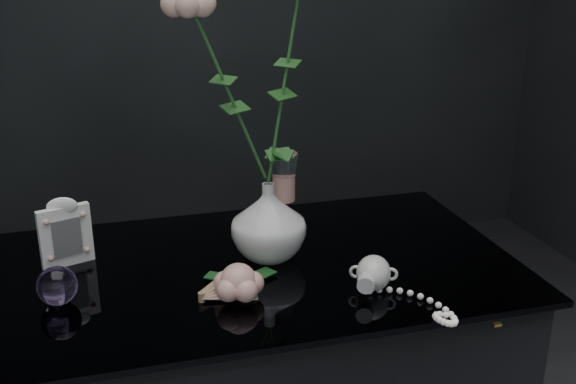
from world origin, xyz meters
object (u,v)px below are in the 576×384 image
object	(u,v)px
vase	(269,221)
pearl_jar	(374,272)
loose_rose	(238,282)
paperweight	(57,286)
wine_glass	(284,198)
picture_frame	(65,231)

from	to	relation	value
vase	pearl_jar	size ratio (longest dim) A/B	0.69
loose_rose	paperweight	bearing A→B (deg)	167.46
vase	wine_glass	bearing A→B (deg)	55.13
wine_glass	paperweight	bearing A→B (deg)	-160.59
wine_glass	picture_frame	world-z (taller)	wine_glass
paperweight	loose_rose	size ratio (longest dim) A/B	0.35
wine_glass	loose_rose	distance (m)	0.27
vase	pearl_jar	world-z (taller)	vase
pearl_jar	wine_glass	bearing A→B (deg)	136.30
picture_frame	vase	bearing A→B (deg)	-29.40
loose_rose	pearl_jar	bearing A→B (deg)	-5.77
wine_glass	loose_rose	bearing A→B (deg)	-122.53
vase	loose_rose	distance (m)	0.18
pearl_jar	paperweight	bearing A→B (deg)	-165.24
wine_glass	loose_rose	size ratio (longest dim) A/B	0.97
vase	wine_glass	distance (m)	0.09
vase	picture_frame	world-z (taller)	vase
paperweight	pearl_jar	size ratio (longest dim) A/B	0.31
vase	wine_glass	size ratio (longest dim) A/B	0.81
loose_rose	pearl_jar	world-z (taller)	loose_rose
vase	picture_frame	size ratio (longest dim) A/B	1.11
wine_glass	paperweight	world-z (taller)	wine_glass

